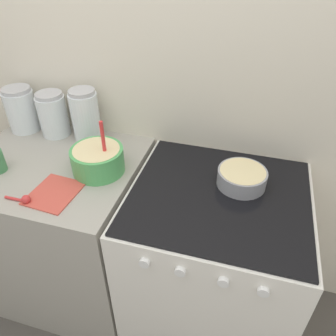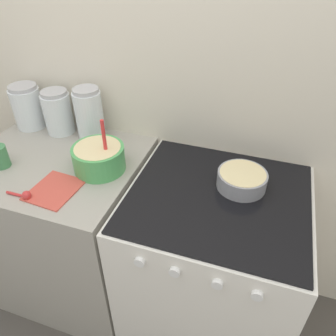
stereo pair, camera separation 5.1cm
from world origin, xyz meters
TOP-DOWN VIEW (x-y plane):
  - wall_back at (0.00, 0.72)m, footprint 4.63×0.05m
  - countertop_cabinet at (-0.41, 0.35)m, footprint 0.81×0.70m
  - stove at (0.39, 0.35)m, footprint 0.76×0.71m
  - mixing_bowl at (-0.16, 0.36)m, footprint 0.23×0.23m
  - baking_pan at (0.47, 0.43)m, footprint 0.21×0.21m
  - storage_jar_left at (-0.70, 0.60)m, footprint 0.16×0.16m
  - storage_jar_middle at (-0.52, 0.60)m, footprint 0.15×0.15m
  - storage_jar_right at (-0.33, 0.60)m, footprint 0.14×0.14m
  - tin_can at (-0.59, 0.23)m, footprint 0.08×0.08m
  - recipe_page at (-0.27, 0.16)m, footprint 0.20×0.22m
  - measuring_spoon at (-0.35, 0.08)m, footprint 0.12×0.04m

SIDE VIEW (x-z plane):
  - stove at x=0.39m, z-range 0.00..0.92m
  - countertop_cabinet at x=-0.41m, z-range 0.00..0.92m
  - recipe_page at x=-0.27m, z-range 0.92..0.92m
  - measuring_spoon at x=-0.35m, z-range 0.91..0.95m
  - baking_pan at x=0.47m, z-range 0.92..0.99m
  - tin_can at x=-0.59m, z-range 0.92..1.02m
  - mixing_bowl at x=-0.16m, z-range 0.85..1.11m
  - storage_jar_middle at x=-0.52m, z-range 0.90..1.13m
  - storage_jar_left at x=-0.70m, z-range 0.90..1.13m
  - storage_jar_right at x=-0.33m, z-range 0.90..1.17m
  - wall_back at x=0.00m, z-range 0.00..2.40m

